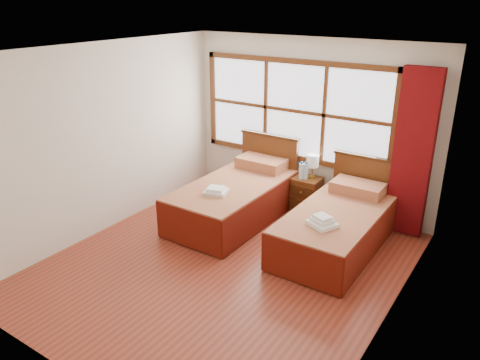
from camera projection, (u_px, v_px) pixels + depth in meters
The scene contains 15 objects.
floor at pixel (225, 264), 5.87m from camera, with size 4.50×4.50×0.00m, color brown.
ceiling at pixel (222, 51), 4.91m from camera, with size 4.50×4.50×0.00m, color white.
wall_back at pixel (309, 125), 7.13m from camera, with size 4.00×4.00×0.00m, color silver.
wall_left at pixel (105, 139), 6.42m from camera, with size 4.50×4.50×0.00m, color silver.
wall_right at pixel (398, 208), 4.36m from camera, with size 4.50×4.50×0.00m, color silver.
window at pixel (294, 111), 7.15m from camera, with size 3.16×0.06×1.56m.
curtain at pixel (413, 154), 6.24m from camera, with size 0.50×0.16×2.30m, color maroon.
bed_left at pixel (237, 197), 7.00m from camera, with size 1.11×2.15×1.08m.
bed_right at pixel (338, 226), 6.17m from camera, with size 1.05×2.07×1.02m.
nightstand at pixel (306, 194), 7.24m from camera, with size 0.41×0.41×0.54m.
towels_left at pixel (216, 191), 6.49m from camera, with size 0.37×0.34×0.09m.
towels_right at pixel (322, 222), 5.65m from camera, with size 0.40×0.38×0.13m.
lamp at pixel (313, 161), 7.09m from camera, with size 0.19×0.19×0.36m.
bottle_near at pixel (301, 171), 7.08m from camera, with size 0.07×0.07×0.27m.
bottle_far at pixel (306, 171), 7.07m from camera, with size 0.07×0.07×0.28m.
Camera 1 is at (2.97, -4.11, 3.15)m, focal length 35.00 mm.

